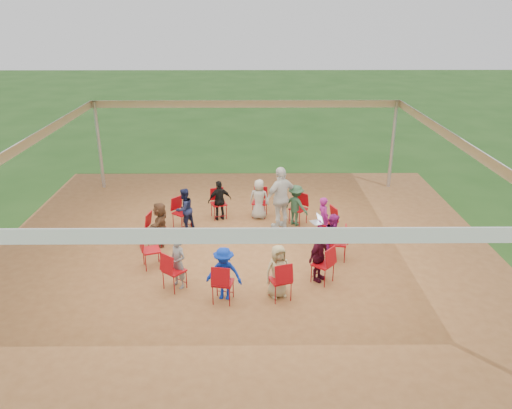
{
  "coord_description": "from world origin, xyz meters",
  "views": [
    {
      "loc": [
        0.2,
        -11.53,
        5.89
      ],
      "look_at": [
        0.3,
        0.3,
        1.19
      ],
      "focal_mm": 35.0,
      "sensor_mm": 36.0,
      "label": 1
    }
  ],
  "objects_px": {
    "person_seated_7": "(224,274)",
    "person_seated_1": "(296,205)",
    "chair_5": "(156,229)",
    "person_seated_4": "(184,209)",
    "chair_7": "(174,271)",
    "chair_8": "(223,283)",
    "cable_coil": "(260,232)",
    "person_seated_3": "(220,200)",
    "chair_0": "(327,223)",
    "laptop": "(318,220)",
    "chair_9": "(280,280)",
    "person_seated_0": "(323,218)",
    "person_seated_6": "(178,263)",
    "standing_person": "(281,198)",
    "person_seated_5": "(160,224)",
    "chair_1": "(298,209)",
    "chair_6": "(151,250)",
    "chair_4": "(182,213)",
    "person_seated_10": "(333,237)",
    "chair_10": "(323,264)",
    "chair_2": "(260,203)",
    "chair_3": "(219,204)",
    "person_seated_9": "(319,257)",
    "person_seated_8": "(278,271)",
    "person_seated_2": "(259,199)",
    "chair_11": "(338,243)"
  },
  "relations": [
    {
      "from": "person_seated_7",
      "to": "person_seated_1",
      "type": "bearing_deg",
      "value": 75.0
    },
    {
      "from": "chair_5",
      "to": "person_seated_4",
      "type": "distance_m",
      "value": 1.21
    },
    {
      "from": "chair_5",
      "to": "chair_7",
      "type": "xyz_separation_m",
      "value": [
        0.79,
        -2.22,
        0.0
      ]
    },
    {
      "from": "person_seated_4",
      "to": "chair_8",
      "type": "bearing_deg",
      "value": 59.14
    },
    {
      "from": "person_seated_7",
      "to": "cable_coil",
      "type": "distance_m",
      "value": 3.53
    },
    {
      "from": "person_seated_3",
      "to": "person_seated_4",
      "type": "height_order",
      "value": "same"
    },
    {
      "from": "chair_0",
      "to": "laptop",
      "type": "distance_m",
      "value": 0.31
    },
    {
      "from": "chair_8",
      "to": "chair_9",
      "type": "relative_size",
      "value": 1.0
    },
    {
      "from": "person_seated_0",
      "to": "person_seated_7",
      "type": "distance_m",
      "value": 3.88
    },
    {
      "from": "person_seated_6",
      "to": "standing_person",
      "type": "distance_m",
      "value": 4.05
    },
    {
      "from": "person_seated_5",
      "to": "cable_coil",
      "type": "relative_size",
      "value": 2.62
    },
    {
      "from": "chair_1",
      "to": "person_seated_0",
      "type": "bearing_deg",
      "value": 159.44
    },
    {
      "from": "chair_6",
      "to": "person_seated_3",
      "type": "xyz_separation_m",
      "value": [
        1.47,
        2.91,
        0.16
      ]
    },
    {
      "from": "person_seated_4",
      "to": "cable_coil",
      "type": "bearing_deg",
      "value": 123.07
    },
    {
      "from": "chair_5",
      "to": "laptop",
      "type": "bearing_deg",
      "value": 104.04
    },
    {
      "from": "person_seated_5",
      "to": "laptop",
      "type": "bearing_deg",
      "value": 104.44
    },
    {
      "from": "chair_9",
      "to": "person_seated_5",
      "type": "bearing_deg",
      "value": 119.14
    },
    {
      "from": "chair_4",
      "to": "person_seated_10",
      "type": "xyz_separation_m",
      "value": [
        4.0,
        -1.93,
        0.16
      ]
    },
    {
      "from": "chair_0",
      "to": "person_seated_5",
      "type": "bearing_deg",
      "value": 75.4
    },
    {
      "from": "chair_10",
      "to": "chair_6",
      "type": "bearing_deg",
      "value": 120.0
    },
    {
      "from": "chair_2",
      "to": "person_seated_6",
      "type": "height_order",
      "value": "person_seated_6"
    },
    {
      "from": "chair_3",
      "to": "chair_4",
      "type": "bearing_deg",
      "value": 15.0
    },
    {
      "from": "chair_8",
      "to": "person_seated_5",
      "type": "distance_m",
      "value": 3.26
    },
    {
      "from": "chair_10",
      "to": "person_seated_9",
      "type": "relative_size",
      "value": 0.75
    },
    {
      "from": "chair_5",
      "to": "person_seated_3",
      "type": "height_order",
      "value": "person_seated_3"
    },
    {
      "from": "chair_10",
      "to": "person_seated_9",
      "type": "xyz_separation_m",
      "value": [
        -0.09,
        0.08,
        0.16
      ]
    },
    {
      "from": "person_seated_5",
      "to": "person_seated_7",
      "type": "xyz_separation_m",
      "value": [
        1.8,
        -2.61,
        0.0
      ]
    },
    {
      "from": "person_seated_5",
      "to": "chair_0",
      "type": "bearing_deg",
      "value": 105.4
    },
    {
      "from": "chair_10",
      "to": "person_seated_5",
      "type": "distance_m",
      "value": 4.45
    },
    {
      "from": "chair_10",
      "to": "person_seated_1",
      "type": "distance_m",
      "value": 3.26
    },
    {
      "from": "person_seated_8",
      "to": "standing_person",
      "type": "distance_m",
      "value": 3.63
    },
    {
      "from": "chair_9",
      "to": "chair_0",
      "type": "bearing_deg",
      "value": 45.0
    },
    {
      "from": "person_seated_5",
      "to": "laptop",
      "type": "relative_size",
      "value": 2.93
    },
    {
      "from": "person_seated_4",
      "to": "chair_6",
      "type": "bearing_deg",
      "value": 27.42
    },
    {
      "from": "chair_9",
      "to": "standing_person",
      "type": "bearing_deg",
      "value": 66.99
    },
    {
      "from": "chair_4",
      "to": "person_seated_0",
      "type": "relative_size",
      "value": 0.75
    },
    {
      "from": "chair_6",
      "to": "person_seated_3",
      "type": "bearing_deg",
      "value": 133.51
    },
    {
      "from": "person_seated_2",
      "to": "person_seated_0",
      "type": "bearing_deg",
      "value": 150.0
    },
    {
      "from": "person_seated_0",
      "to": "person_seated_5",
      "type": "relative_size",
      "value": 1.0
    },
    {
      "from": "chair_8",
      "to": "chair_11",
      "type": "height_order",
      "value": "same"
    },
    {
      "from": "chair_8",
      "to": "standing_person",
      "type": "relative_size",
      "value": 0.5
    },
    {
      "from": "person_seated_2",
      "to": "standing_person",
      "type": "bearing_deg",
      "value": 140.91
    },
    {
      "from": "person_seated_1",
      "to": "chair_11",
      "type": "bearing_deg",
      "value": 152.58
    },
    {
      "from": "person_seated_6",
      "to": "person_seated_2",
      "type": "bearing_deg",
      "value": 105.0
    },
    {
      "from": "person_seated_6",
      "to": "person_seated_5",
      "type": "bearing_deg",
      "value": 150.0
    },
    {
      "from": "chair_4",
      "to": "laptop",
      "type": "relative_size",
      "value": 2.19
    },
    {
      "from": "person_seated_5",
      "to": "cable_coil",
      "type": "height_order",
      "value": "person_seated_5"
    },
    {
      "from": "person_seated_0",
      "to": "person_seated_9",
      "type": "distance_m",
      "value": 2.24
    },
    {
      "from": "chair_9",
      "to": "person_seated_7",
      "type": "height_order",
      "value": "person_seated_7"
    },
    {
      "from": "chair_2",
      "to": "person_seated_8",
      "type": "height_order",
      "value": "person_seated_8"
    }
  ]
}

